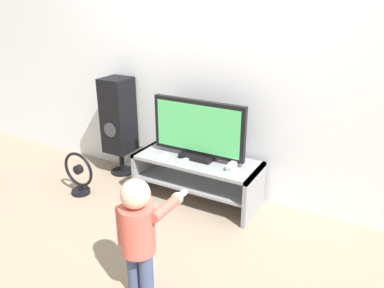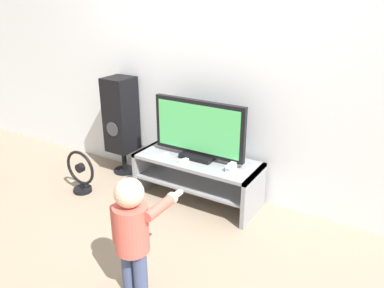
# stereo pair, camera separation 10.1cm
# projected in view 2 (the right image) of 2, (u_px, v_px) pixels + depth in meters

# --- Properties ---
(ground_plane) EXTENTS (16.00, 16.00, 0.00)m
(ground_plane) POSITION_uv_depth(u_px,v_px,m) (184.00, 211.00, 3.34)
(ground_plane) COLOR gray
(wall_back) EXTENTS (10.00, 0.06, 2.60)m
(wall_back) POSITION_uv_depth(u_px,v_px,m) (216.00, 55.00, 3.29)
(wall_back) COLOR silver
(wall_back) RESTS_ON ground_plane
(tv_stand) EXTENTS (1.15, 0.47, 0.42)m
(tv_stand) POSITION_uv_depth(u_px,v_px,m) (197.00, 172.00, 3.42)
(tv_stand) COLOR gray
(tv_stand) RESTS_ON ground_plane
(television) EXTENTS (0.88, 0.20, 0.54)m
(television) POSITION_uv_depth(u_px,v_px,m) (199.00, 130.00, 3.29)
(television) COLOR black
(television) RESTS_ON tv_stand
(game_console) EXTENTS (0.05, 0.18, 0.06)m
(game_console) POSITION_uv_depth(u_px,v_px,m) (232.00, 166.00, 3.16)
(game_console) COLOR white
(game_console) RESTS_ON tv_stand
(remote_primary) EXTENTS (0.05, 0.13, 0.03)m
(remote_primary) POSITION_uv_depth(u_px,v_px,m) (163.00, 156.00, 3.40)
(remote_primary) COLOR white
(remote_primary) RESTS_ON tv_stand
(remote_secondary) EXTENTS (0.07, 0.13, 0.03)m
(remote_secondary) POSITION_uv_depth(u_px,v_px,m) (184.00, 160.00, 3.31)
(remote_secondary) COLOR white
(remote_secondary) RESTS_ON tv_stand
(child) EXTENTS (0.31, 0.47, 0.82)m
(child) POSITION_uv_depth(u_px,v_px,m) (133.00, 229.00, 2.25)
(child) COLOR #3F4C72
(child) RESTS_ON ground_plane
(speaker_tower) EXTENTS (0.27, 0.29, 1.03)m
(speaker_tower) POSITION_uv_depth(u_px,v_px,m) (121.00, 116.00, 3.86)
(speaker_tower) COLOR black
(speaker_tower) RESTS_ON ground_plane
(floor_fan) EXTENTS (0.35, 0.18, 0.43)m
(floor_fan) POSITION_uv_depth(u_px,v_px,m) (81.00, 173.00, 3.60)
(floor_fan) COLOR black
(floor_fan) RESTS_ON ground_plane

